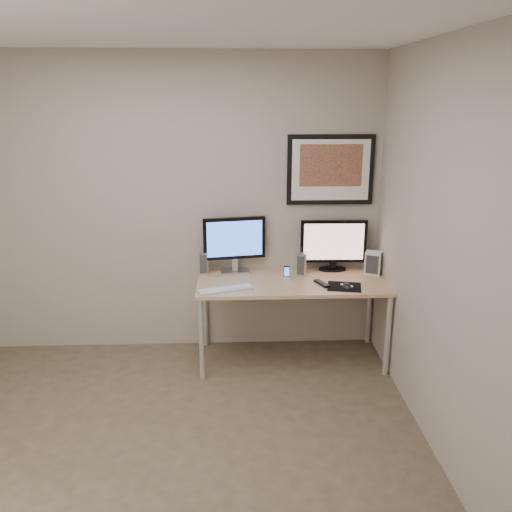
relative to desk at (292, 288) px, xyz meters
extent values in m
plane|color=#4C422F|center=(-1.00, -1.35, -0.66)|extent=(3.60, 3.60, 0.00)
plane|color=white|center=(-1.00, -1.35, 1.94)|extent=(3.60, 3.60, 0.00)
plane|color=gray|center=(-1.00, 0.35, 0.64)|extent=(3.60, 0.00, 3.60)
plane|color=gray|center=(0.80, -1.35, 0.64)|extent=(0.00, 3.40, 3.40)
cube|color=#AC7B53|center=(0.00, 0.00, 0.05)|extent=(1.60, 0.70, 0.03)
cylinder|color=silver|center=(-0.76, -0.31, -0.31)|extent=(0.04, 0.04, 0.70)
cylinder|color=silver|center=(-0.76, 0.31, -0.31)|extent=(0.04, 0.04, 0.70)
cylinder|color=silver|center=(0.76, -0.31, -0.31)|extent=(0.04, 0.04, 0.70)
cylinder|color=silver|center=(0.76, 0.31, -0.31)|extent=(0.04, 0.04, 0.70)
cube|color=black|center=(0.35, 0.33, 0.96)|extent=(0.75, 0.03, 0.60)
cube|color=silver|center=(0.35, 0.32, 0.96)|extent=(0.67, 0.00, 0.52)
cube|color=orange|center=(0.35, 0.31, 1.00)|extent=(0.54, 0.00, 0.36)
cube|color=silver|center=(-0.49, 0.25, 0.08)|extent=(0.28, 0.21, 0.02)
cube|color=silver|center=(-0.49, 0.25, 0.14)|extent=(0.05, 0.05, 0.11)
cube|color=black|center=(-0.49, 0.25, 0.38)|extent=(0.54, 0.12, 0.37)
cube|color=blue|center=(-0.49, 0.23, 0.38)|extent=(0.48, 0.08, 0.31)
cube|color=black|center=(0.39, 0.27, 0.08)|extent=(0.25, 0.14, 0.02)
cube|color=black|center=(0.39, 0.27, 0.11)|extent=(0.06, 0.05, 0.06)
cube|color=black|center=(0.39, 0.27, 0.33)|extent=(0.59, 0.05, 0.38)
cube|color=tan|center=(0.39, 0.25, 0.33)|extent=(0.53, 0.02, 0.33)
cylinder|color=silver|center=(-0.75, 0.23, 0.16)|extent=(0.09, 0.09, 0.20)
cylinder|color=silver|center=(0.10, 0.15, 0.16)|extent=(0.10, 0.10, 0.20)
cube|color=black|center=(-0.04, 0.06, 0.12)|extent=(0.06, 0.06, 0.12)
cube|color=silver|center=(-0.56, -0.21, 0.07)|extent=(0.47, 0.26, 0.02)
cube|color=black|center=(0.41, -0.17, 0.07)|extent=(0.31, 0.29, 0.00)
ellipsoid|color=black|center=(0.43, -0.19, 0.09)|extent=(0.09, 0.11, 0.03)
cube|color=black|center=(0.24, -0.10, 0.08)|extent=(0.12, 0.19, 0.02)
cube|color=silver|center=(0.72, 0.14, 0.17)|extent=(0.16, 0.14, 0.21)
camera|label=1|loc=(-0.49, -4.31, 1.59)|focal=38.00mm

